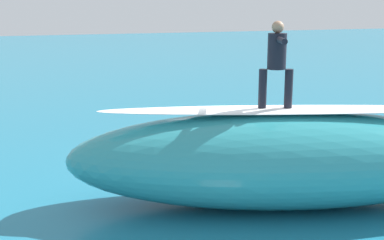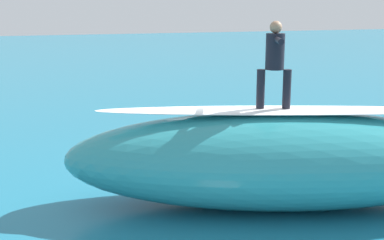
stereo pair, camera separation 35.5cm
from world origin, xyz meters
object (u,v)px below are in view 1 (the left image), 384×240
object	(u,v)px
surfboard_riding	(275,110)
surfboard_paddling	(129,162)
surfer_riding	(277,58)
surfer_paddling	(134,155)

from	to	relation	value
surfboard_riding	surfboard_paddling	xyz separation A→B (m)	(2.12, -3.79, -1.97)
surfboard_riding	surfer_riding	xyz separation A→B (m)	(-0.00, 0.00, 1.03)
surfboard_riding	surfer_riding	distance (m)	1.03
surfboard_riding	surfboard_paddling	distance (m)	4.77
surfboard_riding	surfboard_paddling	size ratio (longest dim) A/B	0.76
surfboard_riding	surfer_paddling	world-z (taller)	surfboard_riding
surfboard_riding	surfboard_paddling	bearing A→B (deg)	-40.80
surfboard_paddling	surfer_paddling	xyz separation A→B (m)	(-0.12, 0.01, 0.16)
surfboard_riding	surfer_riding	bearing A→B (deg)	117.09
surfboard_riding	surfer_paddling	xyz separation A→B (m)	(2.00, -3.77, -1.81)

